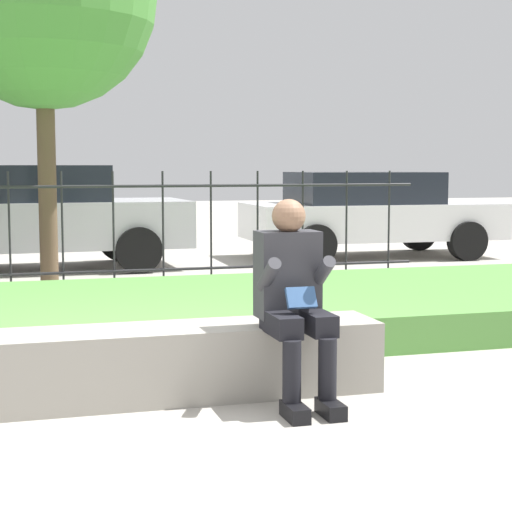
% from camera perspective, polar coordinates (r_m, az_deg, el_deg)
% --- Properties ---
extents(ground_plane, '(60.00, 60.00, 0.00)m').
position_cam_1_polar(ground_plane, '(5.46, -6.86, -9.46)').
color(ground_plane, '#A8A399').
extents(stone_bench, '(2.52, 0.52, 0.45)m').
position_cam_1_polar(stone_bench, '(5.44, -4.88, -7.30)').
color(stone_bench, gray).
rests_on(stone_bench, ground_plane).
extents(person_seated_reader, '(0.42, 0.73, 1.25)m').
position_cam_1_polar(person_seated_reader, '(5.23, 2.50, -2.46)').
color(person_seated_reader, black).
rests_on(person_seated_reader, ground_plane).
extents(grass_berm, '(9.82, 2.94, 0.30)m').
position_cam_1_polar(grass_berm, '(7.53, -9.55, -4.04)').
color(grass_berm, '#569342').
rests_on(grass_berm, ground_plane).
extents(iron_fence, '(7.82, 0.03, 1.40)m').
position_cam_1_polar(iron_fence, '(9.64, -11.12, 1.61)').
color(iron_fence, '#232326').
rests_on(iron_fence, ground_plane).
extents(car_parked_right, '(4.02, 1.98, 1.36)m').
position_cam_1_polar(car_parked_right, '(13.78, 7.55, 2.91)').
color(car_parked_right, silver).
rests_on(car_parked_right, ground_plane).
extents(car_parked_center, '(4.29, 1.95, 1.47)m').
position_cam_1_polar(car_parked_center, '(12.36, -14.77, 2.67)').
color(car_parked_center, '#B7B7BC').
rests_on(car_parked_center, ground_plane).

